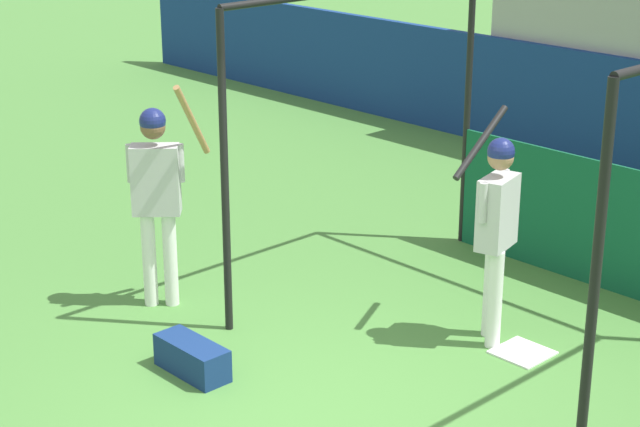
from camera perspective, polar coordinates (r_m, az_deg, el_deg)
name	(u,v)px	position (r m, az deg, el deg)	size (l,w,h in m)	color
ground_plane	(301,420)	(8.25, -1.00, -10.98)	(60.00, 60.00, 0.00)	#477F38
batting_cage	(582,183)	(10.00, 13.82, 1.60)	(3.73, 3.34, 2.90)	black
home_plate	(523,352)	(9.40, 10.75, -7.29)	(0.44, 0.44, 0.02)	white
player_batter	(496,220)	(9.16, 9.39, -0.33)	(0.56, 0.81, 1.97)	white
player_waiting	(157,186)	(9.86, -8.69, 1.43)	(0.61, 0.76, 2.16)	white
equipment_bag	(192,358)	(8.92, -6.84, -7.64)	(0.70, 0.28, 0.28)	navy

